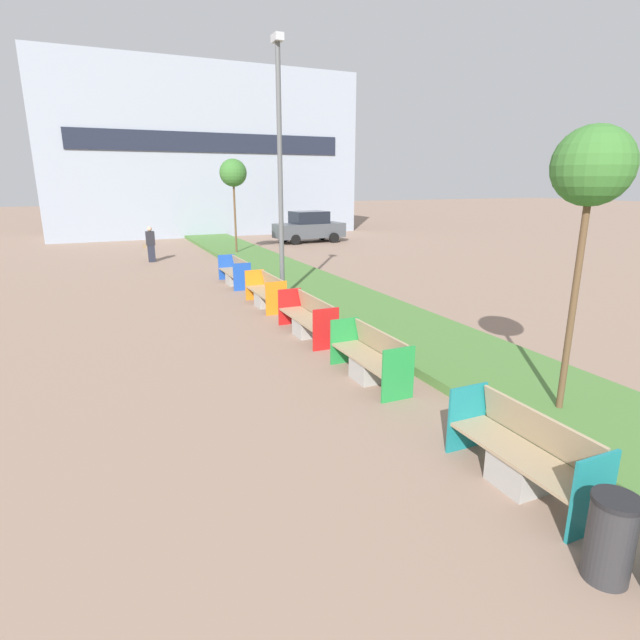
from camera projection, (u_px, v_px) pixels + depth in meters
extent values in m
cube|color=#4C7A38|center=(425.00, 339.00, 11.50)|extent=(2.80, 120.00, 0.18)
cube|color=#939EAD|center=(205.00, 153.00, 34.38)|extent=(20.64, 5.18, 10.91)
cube|color=#1E2333|center=(213.00, 142.00, 31.91)|extent=(17.33, 0.08, 1.20)
cube|color=#9E9B96|center=(518.00, 471.00, 6.06)|extent=(0.52, 0.60, 0.42)
cube|color=tan|center=(520.00, 454.00, 6.00)|extent=(0.58, 1.91, 0.05)
cube|color=tan|center=(540.00, 430.00, 6.03)|extent=(0.14, 1.83, 0.48)
cube|color=#197A7F|center=(593.00, 496.00, 5.13)|extent=(0.62, 0.04, 0.94)
cube|color=#197A7F|center=(467.00, 418.00, 6.84)|extent=(0.62, 0.04, 0.94)
cube|color=#9E9B96|center=(368.00, 369.00, 9.32)|extent=(0.52, 0.60, 0.42)
cube|color=tan|center=(369.00, 358.00, 9.26)|extent=(0.58, 1.97, 0.05)
cube|color=tan|center=(382.00, 342.00, 9.30)|extent=(0.14, 1.89, 0.48)
cube|color=#238C3D|center=(398.00, 374.00, 8.37)|extent=(0.62, 0.04, 0.94)
cube|color=#238C3D|center=(344.00, 341.00, 10.14)|extent=(0.62, 0.04, 0.94)
cube|color=#9E9B96|center=(306.00, 327.00, 11.99)|extent=(0.52, 0.60, 0.42)
cube|color=tan|center=(306.00, 318.00, 11.93)|extent=(0.58, 2.21, 0.05)
cube|color=tan|center=(317.00, 307.00, 11.96)|extent=(0.14, 2.12, 0.48)
cube|color=red|center=(326.00, 329.00, 10.93)|extent=(0.62, 0.04, 0.94)
cube|color=red|center=(290.00, 307.00, 12.91)|extent=(0.62, 0.04, 0.94)
cube|color=#9E9B96|center=(265.00, 300.00, 14.80)|extent=(0.52, 0.60, 0.42)
cube|color=tan|center=(265.00, 292.00, 14.74)|extent=(0.58, 1.99, 0.05)
cube|color=tan|center=(273.00, 283.00, 14.78)|extent=(0.14, 1.91, 0.48)
cube|color=orange|center=(276.00, 298.00, 13.84)|extent=(0.62, 0.04, 0.94)
cube|color=orange|center=(255.00, 285.00, 15.63)|extent=(0.62, 0.04, 0.94)
cube|color=#9E9B96|center=(234.00, 279.00, 17.97)|extent=(0.52, 0.60, 0.42)
cube|color=tan|center=(234.00, 273.00, 17.91)|extent=(0.58, 2.17, 0.05)
cube|color=tan|center=(241.00, 265.00, 17.95)|extent=(0.14, 2.08, 0.48)
cube|color=blue|center=(242.00, 277.00, 16.93)|extent=(0.62, 0.04, 0.94)
cube|color=blue|center=(227.00, 267.00, 18.87)|extent=(0.62, 0.04, 0.94)
cylinder|color=#2D2D30|center=(610.00, 541.00, 4.59)|extent=(0.42, 0.42, 0.81)
cylinder|color=black|center=(617.00, 500.00, 4.48)|extent=(0.44, 0.44, 0.05)
cylinder|color=#56595B|center=(280.00, 181.00, 14.39)|extent=(0.14, 0.14, 7.22)
cube|color=#B2B5BA|center=(277.00, 38.00, 13.39)|extent=(0.24, 0.44, 0.20)
cylinder|color=brown|center=(572.00, 310.00, 7.41)|extent=(0.10, 0.10, 3.50)
sphere|color=#38702D|center=(593.00, 166.00, 6.86)|extent=(1.10, 1.10, 1.10)
cylinder|color=brown|center=(235.00, 219.00, 24.60)|extent=(0.10, 0.10, 3.64)
sphere|color=#38702D|center=(233.00, 173.00, 24.01)|extent=(1.31, 1.31, 1.31)
cube|color=#232633|center=(152.00, 254.00, 23.00)|extent=(0.30, 0.22, 0.77)
cube|color=#232328|center=(150.00, 238.00, 22.81)|extent=(0.38, 0.24, 0.63)
sphere|color=tan|center=(149.00, 229.00, 22.70)|extent=(0.21, 0.21, 0.21)
cube|color=olive|center=(145.00, 246.00, 22.79)|extent=(0.12, 0.20, 0.18)
cube|color=#474C51|center=(309.00, 230.00, 30.41)|extent=(4.30, 2.02, 0.84)
cube|color=black|center=(309.00, 217.00, 30.20)|extent=(2.19, 1.68, 0.72)
cylinder|color=black|center=(334.00, 238.00, 30.23)|extent=(0.60, 0.20, 0.60)
cylinder|color=black|center=(322.00, 235.00, 31.81)|extent=(0.60, 0.20, 0.60)
cylinder|color=black|center=(295.00, 240.00, 29.24)|extent=(0.60, 0.20, 0.60)
cylinder|color=black|center=(285.00, 237.00, 30.83)|extent=(0.60, 0.20, 0.60)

